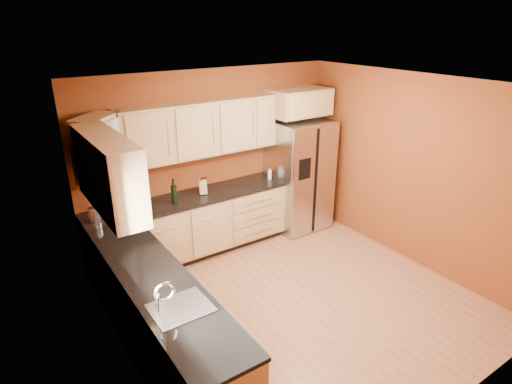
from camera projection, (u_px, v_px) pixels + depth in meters
floor at (294, 300)px, 5.28m from camera, size 4.00×4.00×0.00m
ceiling at (303, 86)px, 4.30m from camera, size 4.00×4.00×0.00m
wall_back at (212, 159)px, 6.32m from camera, size 4.00×0.04×2.60m
wall_front at (465, 292)px, 3.25m from camera, size 4.00×0.04×2.60m
wall_left at (121, 255)px, 3.75m from camera, size 0.04×4.00×2.60m
wall_right at (412, 171)px, 5.82m from camera, size 0.04×4.00×2.60m
base_cabinets_back at (191, 228)px, 6.13m from camera, size 2.90×0.60×0.88m
base_cabinets_left at (162, 322)px, 4.23m from camera, size 0.60×2.80×0.88m
countertop_back at (189, 199)px, 5.95m from camera, size 2.90×0.62×0.04m
countertop_left at (159, 283)px, 4.06m from camera, size 0.62×2.80×0.04m
upper_cabinets_back at (201, 129)px, 5.87m from camera, size 2.30×0.33×0.75m
upper_cabinets_left at (108, 173)px, 4.19m from camera, size 0.33×1.35×0.75m
corner_upper_cabinet at (99, 148)px, 5.01m from camera, size 0.67×0.67×0.75m
over_fridge_cabinet at (298, 102)px, 6.51m from camera, size 0.92×0.60×0.40m
refrigerator at (298, 175)px, 6.89m from camera, size 0.90×0.75×1.78m
window at (141, 254)px, 3.28m from camera, size 0.03×0.90×1.00m
sink_faucet at (180, 294)px, 3.61m from camera, size 0.50×0.42×0.30m
canister_left at (94, 215)px, 5.19m from camera, size 0.15×0.15×0.19m
canister_right at (97, 215)px, 5.20m from camera, size 0.13×0.13×0.18m
wine_bottle_a at (174, 191)px, 5.70m from camera, size 0.09×0.09×0.35m
wine_bottle_b at (114, 203)px, 5.40m from camera, size 0.07×0.07×0.30m
knife_block at (203, 187)px, 6.04m from camera, size 0.13×0.12×0.21m
soap_dispenser at (270, 174)px, 6.58m from camera, size 0.07×0.07×0.18m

